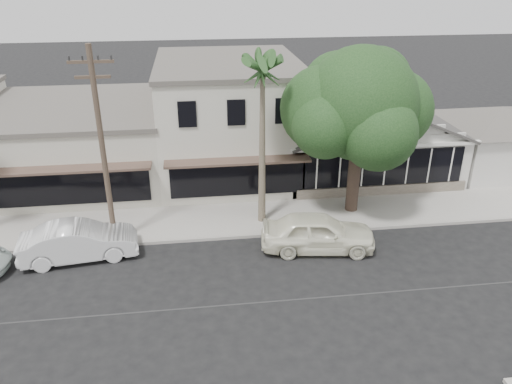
{
  "coord_description": "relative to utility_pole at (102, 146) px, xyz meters",
  "views": [
    {
      "loc": [
        -5.12,
        -15.38,
        11.95
      ],
      "look_at": [
        -2.34,
        6.0,
        1.87
      ],
      "focal_mm": 35.0,
      "sensor_mm": 36.0,
      "label": 1
    }
  ],
  "objects": [
    {
      "name": "ground",
      "position": [
        9.0,
        -5.2,
        -4.79
      ],
      "size": [
        140.0,
        140.0,
        0.0
      ],
      "primitive_type": "plane",
      "color": "black",
      "rests_on": "ground"
    },
    {
      "name": "sidewalk_north",
      "position": [
        1.0,
        1.55,
        -4.71
      ],
      "size": [
        90.0,
        3.5,
        0.15
      ],
      "primitive_type": "cube",
      "color": "#9E9991",
      "rests_on": "ground"
    },
    {
      "name": "corner_shop",
      "position": [
        14.0,
        7.27,
        -2.17
      ],
      "size": [
        10.4,
        8.6,
        5.1
      ],
      "color": "beige",
      "rests_on": "ground"
    },
    {
      "name": "side_cottage",
      "position": [
        22.2,
        6.3,
        -3.29
      ],
      "size": [
        6.0,
        6.0,
        3.0
      ],
      "primitive_type": "cube",
      "color": "beige",
      "rests_on": "ground"
    },
    {
      "name": "row_building_near",
      "position": [
        6.0,
        8.3,
        -1.54
      ],
      "size": [
        8.0,
        10.0,
        6.5
      ],
      "primitive_type": "cube",
      "color": "beige",
      "rests_on": "ground"
    },
    {
      "name": "row_building_midnear",
      "position": [
        -3.0,
        8.3,
        -2.69
      ],
      "size": [
        10.0,
        10.0,
        4.2
      ],
      "primitive_type": "cube",
      "color": "beige",
      "rests_on": "ground"
    },
    {
      "name": "utility_pole",
      "position": [
        0.0,
        0.0,
        0.0
      ],
      "size": [
        1.8,
        0.24,
        9.0
      ],
      "color": "brown",
      "rests_on": "ground"
    },
    {
      "name": "car_0",
      "position": [
        9.15,
        -1.64,
        -3.92
      ],
      "size": [
        5.3,
        2.68,
        1.73
      ],
      "primitive_type": "imported",
      "rotation": [
        0.0,
        0.0,
        1.44
      ],
      "color": "white",
      "rests_on": "ground"
    },
    {
      "name": "car_1",
      "position": [
        -1.35,
        -1.02,
        -3.97
      ],
      "size": [
        5.15,
        2.37,
        1.64
      ],
      "primitive_type": "imported",
      "rotation": [
        0.0,
        0.0,
        1.7
      ],
      "color": "white",
      "rests_on": "ground"
    },
    {
      "name": "shade_tree",
      "position": [
        11.71,
        1.99,
        0.79
      ],
      "size": [
        7.64,
        6.91,
        8.48
      ],
      "rotation": [
        0.0,
        0.0,
        -0.27
      ],
      "color": "#46362A",
      "rests_on": "ground"
    },
    {
      "name": "palm_east",
      "position": [
        7.0,
        1.14,
        2.79
      ],
      "size": [
        3.18,
        3.18,
        8.8
      ],
      "color": "#726651",
      "rests_on": "ground"
    }
  ]
}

